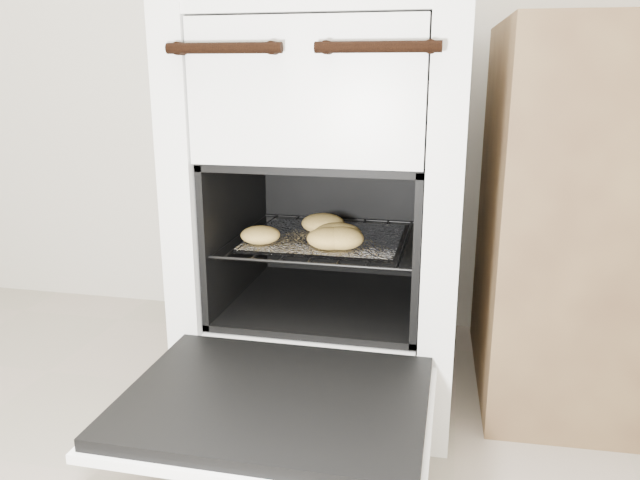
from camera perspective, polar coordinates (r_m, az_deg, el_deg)
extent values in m
cube|color=white|center=(1.45, 1.31, 3.76)|extent=(0.58, 0.61, 0.88)
cylinder|color=black|center=(1.15, -8.82, 16.96)|extent=(0.21, 0.02, 0.02)
cylinder|color=black|center=(1.08, 5.26, 17.18)|extent=(0.21, 0.02, 0.02)
cube|color=black|center=(1.08, -4.09, -14.35)|extent=(0.50, 0.38, 0.02)
cube|color=white|center=(1.09, -4.07, -15.14)|extent=(0.52, 0.40, 0.02)
cylinder|color=black|center=(1.45, -7.34, 0.60)|extent=(0.01, 0.40, 0.01)
cylinder|color=black|center=(1.37, 9.17, -0.34)|extent=(0.01, 0.40, 0.01)
cylinder|color=black|center=(1.21, -1.17, -2.16)|extent=(0.41, 0.01, 0.01)
cylinder|color=black|center=(1.58, 2.10, 1.93)|extent=(0.41, 0.01, 0.01)
cylinder|color=black|center=(1.44, -6.08, 0.53)|extent=(0.01, 0.38, 0.01)
cylinder|color=black|center=(1.42, -3.87, 0.41)|extent=(0.01, 0.38, 0.01)
cylinder|color=black|center=(1.41, -1.62, 0.28)|extent=(0.01, 0.38, 0.01)
cylinder|color=black|center=(1.39, 0.68, 0.15)|extent=(0.01, 0.38, 0.01)
cylinder|color=black|center=(1.38, 3.01, 0.01)|extent=(0.01, 0.38, 0.01)
cylinder|color=black|center=(1.38, 5.38, -0.12)|extent=(0.01, 0.38, 0.01)
cylinder|color=black|center=(1.37, 7.77, -0.26)|extent=(0.01, 0.38, 0.01)
cube|color=white|center=(1.38, 0.52, 0.17)|extent=(0.33, 0.29, 0.01)
ellipsoid|color=#D9B256|center=(1.28, 0.83, 0.16)|extent=(0.12, 0.12, 0.04)
ellipsoid|color=#D9B256|center=(1.28, 1.95, 0.18)|extent=(0.12, 0.12, 0.04)
ellipsoid|color=#D9B256|center=(1.40, 0.29, 1.55)|extent=(0.12, 0.12, 0.04)
ellipsoid|color=#D9B256|center=(1.32, 1.63, 0.60)|extent=(0.14, 0.14, 0.04)
ellipsoid|color=#D9B256|center=(1.32, -5.47, 0.47)|extent=(0.11, 0.11, 0.04)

